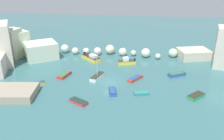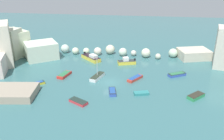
{
  "view_description": "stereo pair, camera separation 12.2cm",
  "coord_description": "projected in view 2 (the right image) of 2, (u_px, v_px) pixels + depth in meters",
  "views": [
    {
      "loc": [
        6.55,
        -45.95,
        22.14
      ],
      "look_at": [
        0.0,
        4.31,
        1.0
      ],
      "focal_mm": 38.87,
      "sensor_mm": 36.0,
      "label": 1
    },
    {
      "loc": [
        6.67,
        -45.94,
        22.14
      ],
      "look_at": [
        0.0,
        4.31,
        1.0
      ],
      "focal_mm": 38.87,
      "sensor_mm": 36.0,
      "label": 2
    }
  ],
  "objects": [
    {
      "name": "stone_dock",
      "position": [
        11.0,
        93.0,
        45.48
      ],
      "size": [
        9.75,
        7.32,
        1.45
      ],
      "primitive_type": "cube",
      "rotation": [
        0.0,
        0.0,
        0.12
      ],
      "color": "gray",
      "rests_on": "ground"
    },
    {
      "name": "moored_boat_3",
      "position": [
        127.0,
        62.0,
        60.91
      ],
      "size": [
        4.74,
        2.87,
        1.81
      ],
      "rotation": [
        0.0,
        0.0,
        3.42
      ],
      "color": "gold",
      "rests_on": "cove_water"
    },
    {
      "name": "moored_boat_0",
      "position": [
        97.0,
        77.0,
        52.96
      ],
      "size": [
        2.72,
        4.75,
        4.67
      ],
      "rotation": [
        0.0,
        0.0,
        1.27
      ],
      "color": "white",
      "rests_on": "cove_water"
    },
    {
      "name": "channel_buoy",
      "position": [
        133.0,
        60.0,
        63.04
      ],
      "size": [
        0.53,
        0.53,
        0.53
      ],
      "primitive_type": "sphere",
      "color": "gold",
      "rests_on": "cove_water"
    },
    {
      "name": "moored_boat_4",
      "position": [
        91.0,
        58.0,
        63.66
      ],
      "size": [
        5.92,
        5.74,
        1.72
      ],
      "rotation": [
        0.0,
        0.0,
        5.53
      ],
      "color": "gold",
      "rests_on": "cove_water"
    },
    {
      "name": "moored_boat_9",
      "position": [
        135.0,
        78.0,
        52.37
      ],
      "size": [
        3.38,
        4.11,
        0.64
      ],
      "rotation": [
        0.0,
        0.0,
        0.96
      ],
      "color": "#C53C2D",
      "rests_on": "cove_water"
    },
    {
      "name": "moored_boat_7",
      "position": [
        36.0,
        84.0,
        49.98
      ],
      "size": [
        3.45,
        3.19,
        0.54
      ],
      "rotation": [
        0.0,
        0.0,
        0.71
      ],
      "color": "gold",
      "rests_on": "cove_water"
    },
    {
      "name": "moored_boat_2",
      "position": [
        177.0,
        74.0,
        54.22
      ],
      "size": [
        4.22,
        3.17,
        0.66
      ],
      "rotation": [
        0.0,
        0.0,
        0.51
      ],
      "color": "#3654B1",
      "rests_on": "cove_water"
    },
    {
      "name": "moored_boat_10",
      "position": [
        112.0,
        92.0,
        46.63
      ],
      "size": [
        1.85,
        3.29,
        0.66
      ],
      "rotation": [
        0.0,
        0.0,
        1.77
      ],
      "color": "#3252AF",
      "rests_on": "cove_water"
    },
    {
      "name": "moored_boat_1",
      "position": [
        141.0,
        93.0,
        46.26
      ],
      "size": [
        3.06,
        1.96,
        0.48
      ],
      "rotation": [
        0.0,
        0.0,
        0.27
      ],
      "color": "teal",
      "rests_on": "cove_water"
    },
    {
      "name": "cove_water",
      "position": [
        109.0,
        82.0,
        51.36
      ],
      "size": [
        160.0,
        160.0,
        0.0
      ],
      "primitive_type": "plane",
      "color": "#36686B",
      "rests_on": "ground"
    },
    {
      "name": "rock_breakwater",
      "position": [
        130.0,
        52.0,
        66.48
      ],
      "size": [
        41.04,
        4.53,
        2.67
      ],
      "color": "silver",
      "rests_on": "ground"
    },
    {
      "name": "moored_boat_8",
      "position": [
        64.0,
        75.0,
        54.15
      ],
      "size": [
        2.46,
        4.14,
        0.65
      ],
      "rotation": [
        0.0,
        0.0,
        4.47
      ],
      "color": "red",
      "rests_on": "cove_water"
    },
    {
      "name": "moored_boat_6",
      "position": [
        78.0,
        102.0,
        43.24
      ],
      "size": [
        3.73,
        2.95,
        0.55
      ],
      "rotation": [
        0.0,
        0.0,
        2.62
      ],
      "color": "#CB333B",
      "rests_on": "cove_water"
    },
    {
      "name": "moored_boat_5",
      "position": [
        196.0,
        96.0,
        45.01
      ],
      "size": [
        3.56,
        3.54,
        0.68
      ],
      "rotation": [
        0.0,
        0.0,
        0.78
      ],
      "color": "#2F8E52",
      "rests_on": "cove_water"
    }
  ]
}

